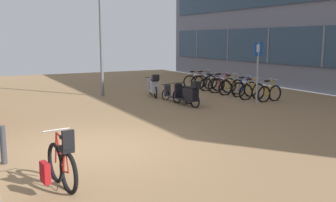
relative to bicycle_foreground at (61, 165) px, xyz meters
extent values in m
cube|color=#8E6D4A|center=(6.08, 2.09, -0.42)|extent=(14.40, 40.00, 0.05)
cube|color=slate|center=(13.43, 5.92, 1.80)|extent=(0.10, 0.12, 1.91)
cube|color=slate|center=(13.43, 9.57, 1.80)|extent=(0.10, 0.12, 1.91)
cube|color=slate|center=(13.43, 13.23, 1.80)|extent=(0.10, 0.12, 1.91)
cube|color=slate|center=(13.43, 16.89, 1.80)|extent=(0.10, 0.12, 1.91)
torus|color=black|center=(0.07, -0.26, -0.06)|extent=(0.17, 0.74, 0.74)
torus|color=black|center=(-0.01, 0.37, -0.06)|extent=(0.17, 0.74, 0.74)
cylinder|color=maroon|center=(0.02, 0.12, 0.20)|extent=(0.08, 0.32, 0.65)
cylinder|color=maroon|center=(0.04, -0.07, 0.18)|extent=(0.05, 0.14, 0.59)
cylinder|color=maroon|center=(0.03, 0.07, 0.49)|extent=(0.08, 0.39, 0.09)
cylinder|color=maroon|center=(0.05, -0.14, -0.09)|extent=(0.06, 0.25, 0.08)
cylinder|color=maroon|center=(0.06, -0.19, 0.20)|extent=(0.05, 0.17, 0.54)
cylinder|color=maroon|center=(-0.01, 0.32, 0.23)|extent=(0.05, 0.15, 0.59)
cube|color=black|center=(0.05, -0.12, 0.51)|extent=(0.12, 0.23, 0.06)
cylinder|color=#ADADB2|center=(0.00, 0.26, 0.57)|extent=(0.48, 0.08, 0.02)
cube|color=black|center=(0.06, -0.21, 0.34)|extent=(0.23, 0.26, 0.10)
cube|color=black|center=(0.07, -0.31, 0.52)|extent=(0.21, 0.08, 0.32)
cube|color=#A11318|center=(-0.31, -0.26, 0.00)|extent=(0.13, 0.29, 0.34)
cylinder|color=black|center=(-0.04, -0.10, -0.26)|extent=(0.19, 0.12, 0.29)
torus|color=black|center=(9.32, 5.26, -0.08)|extent=(0.70, 0.09, 0.70)
torus|color=black|center=(9.93, 5.28, -0.08)|extent=(0.70, 0.09, 0.70)
cylinder|color=#B88916|center=(9.69, 5.27, 0.17)|extent=(0.30, 0.05, 0.61)
cylinder|color=#B88916|center=(9.50, 5.27, 0.15)|extent=(0.13, 0.04, 0.56)
cylinder|color=#B88916|center=(9.64, 5.27, 0.45)|extent=(0.37, 0.05, 0.08)
cylinder|color=#B88916|center=(9.43, 5.27, -0.11)|extent=(0.24, 0.04, 0.08)
cylinder|color=#B88916|center=(9.39, 5.26, 0.17)|extent=(0.16, 0.03, 0.51)
cylinder|color=#B88916|center=(9.88, 5.28, 0.19)|extent=(0.14, 0.04, 0.56)
cube|color=black|center=(9.45, 5.27, 0.46)|extent=(0.22, 0.10, 0.06)
cylinder|color=#ADADB2|center=(9.82, 5.28, 0.52)|extent=(0.04, 0.48, 0.02)
torus|color=black|center=(9.03, 6.05, -0.08)|extent=(0.71, 0.12, 0.71)
torus|color=black|center=(9.67, 6.01, -0.08)|extent=(0.71, 0.12, 0.71)
cylinder|color=#C18B18|center=(9.41, 6.03, 0.18)|extent=(0.32, 0.06, 0.62)
cylinder|color=#C18B18|center=(9.22, 6.04, 0.16)|extent=(0.14, 0.04, 0.57)
cylinder|color=#C18B18|center=(9.36, 6.03, 0.46)|extent=(0.39, 0.06, 0.08)
cylinder|color=#C18B18|center=(9.15, 6.04, -0.10)|extent=(0.25, 0.04, 0.08)
cylinder|color=#C18B18|center=(9.10, 6.05, 0.18)|extent=(0.17, 0.04, 0.52)
cylinder|color=#C18B18|center=(9.61, 6.01, 0.20)|extent=(0.15, 0.04, 0.57)
cube|color=black|center=(9.17, 6.04, 0.48)|extent=(0.23, 0.10, 0.06)
cylinder|color=#ADADB2|center=(9.55, 6.02, 0.53)|extent=(0.06, 0.48, 0.02)
torus|color=black|center=(9.25, 6.84, -0.08)|extent=(0.71, 0.18, 0.70)
torus|color=black|center=(9.87, 6.74, -0.08)|extent=(0.71, 0.18, 0.70)
cylinder|color=navy|center=(9.62, 6.78, 0.18)|extent=(0.31, 0.08, 0.62)
cylinder|color=navy|center=(9.44, 6.81, 0.15)|extent=(0.14, 0.06, 0.56)
cylinder|color=navy|center=(9.58, 6.79, 0.45)|extent=(0.38, 0.10, 0.08)
cylinder|color=navy|center=(9.37, 6.82, -0.10)|extent=(0.25, 0.07, 0.08)
cylinder|color=navy|center=(9.32, 6.83, 0.18)|extent=(0.16, 0.05, 0.51)
cylinder|color=navy|center=(9.82, 6.75, 0.20)|extent=(0.15, 0.05, 0.56)
cube|color=black|center=(9.39, 6.82, 0.47)|extent=(0.23, 0.12, 0.06)
cylinder|color=#ADADB2|center=(9.76, 6.76, 0.53)|extent=(0.10, 0.48, 0.02)
torus|color=black|center=(9.07, 7.56, -0.06)|extent=(0.74, 0.09, 0.74)
torus|color=black|center=(9.73, 7.54, -0.06)|extent=(0.74, 0.09, 0.74)
cylinder|color=#BA8B1C|center=(9.47, 7.55, 0.20)|extent=(0.32, 0.05, 0.65)
cylinder|color=#BA8B1C|center=(9.27, 7.55, 0.18)|extent=(0.14, 0.04, 0.59)
cylinder|color=#BA8B1C|center=(9.41, 7.55, 0.50)|extent=(0.40, 0.05, 0.09)
cylinder|color=#BA8B1C|center=(9.20, 7.56, -0.09)|extent=(0.26, 0.04, 0.08)
cylinder|color=#BA8B1C|center=(9.14, 7.56, 0.20)|extent=(0.17, 0.03, 0.54)
cylinder|color=#BA8B1C|center=(9.67, 7.54, 0.23)|extent=(0.15, 0.03, 0.59)
cube|color=black|center=(9.22, 7.56, 0.51)|extent=(0.22, 0.10, 0.06)
cylinder|color=#ADADB2|center=(9.61, 7.54, 0.57)|extent=(0.04, 0.48, 0.02)
torus|color=black|center=(9.11, 8.41, -0.06)|extent=(0.73, 0.29, 0.74)
torus|color=black|center=(9.77, 8.21, -0.06)|extent=(0.73, 0.29, 0.74)
cylinder|color=maroon|center=(9.50, 8.29, 0.20)|extent=(0.33, 0.13, 0.65)
cylinder|color=maroon|center=(9.30, 8.35, 0.18)|extent=(0.15, 0.08, 0.59)
cylinder|color=maroon|center=(9.45, 8.31, 0.50)|extent=(0.41, 0.16, 0.09)
cylinder|color=maroon|center=(9.23, 8.37, -0.09)|extent=(0.26, 0.11, 0.08)
cylinder|color=maroon|center=(9.18, 8.39, 0.20)|extent=(0.18, 0.08, 0.54)
cylinder|color=maroon|center=(9.71, 8.23, 0.23)|extent=(0.16, 0.07, 0.59)
cube|color=black|center=(9.25, 8.37, 0.51)|extent=(0.24, 0.15, 0.06)
cylinder|color=#ADADB2|center=(9.65, 8.24, 0.57)|extent=(0.16, 0.47, 0.02)
torus|color=black|center=(9.09, 9.16, -0.09)|extent=(0.66, 0.27, 0.68)
torus|color=black|center=(9.69, 8.97, -0.09)|extent=(0.66, 0.27, 0.68)
cylinder|color=black|center=(9.45, 9.05, 0.15)|extent=(0.31, 0.13, 0.59)
cylinder|color=black|center=(9.27, 9.11, 0.13)|extent=(0.14, 0.08, 0.54)
cylinder|color=black|center=(9.40, 9.06, 0.42)|extent=(0.38, 0.15, 0.08)
cylinder|color=black|center=(9.20, 9.13, -0.11)|extent=(0.24, 0.10, 0.07)
cylinder|color=black|center=(9.16, 9.14, 0.15)|extent=(0.16, 0.07, 0.49)
cylinder|color=black|center=(9.64, 8.99, 0.17)|extent=(0.15, 0.07, 0.54)
cube|color=black|center=(9.22, 9.12, 0.43)|extent=(0.24, 0.15, 0.06)
cylinder|color=#ADADB2|center=(9.58, 9.01, 0.49)|extent=(0.17, 0.46, 0.02)
torus|color=black|center=(9.07, 9.91, -0.06)|extent=(0.74, 0.26, 0.75)
torus|color=black|center=(9.74, 9.74, -0.06)|extent=(0.74, 0.26, 0.75)
cylinder|color=brown|center=(9.47, 9.81, 0.21)|extent=(0.34, 0.12, 0.66)
cylinder|color=brown|center=(9.27, 9.86, 0.19)|extent=(0.15, 0.07, 0.60)
cylinder|color=brown|center=(9.42, 9.82, 0.51)|extent=(0.42, 0.14, 0.09)
cylinder|color=brown|center=(9.20, 9.88, -0.08)|extent=(0.27, 0.10, 0.08)
cylinder|color=brown|center=(9.14, 9.90, 0.21)|extent=(0.18, 0.07, 0.55)
cylinder|color=brown|center=(9.68, 9.76, 0.24)|extent=(0.16, 0.07, 0.60)
cube|color=black|center=(9.22, 9.88, 0.52)|extent=(0.24, 0.14, 0.06)
cylinder|color=#ADADB2|center=(9.62, 9.77, 0.58)|extent=(0.14, 0.47, 0.02)
torus|color=black|center=(9.05, 10.66, -0.08)|extent=(0.69, 0.24, 0.70)
torus|color=black|center=(9.65, 10.51, -0.08)|extent=(0.69, 0.24, 0.70)
cylinder|color=brown|center=(9.41, 10.57, 0.17)|extent=(0.30, 0.11, 0.61)
cylinder|color=brown|center=(9.23, 10.62, 0.14)|extent=(0.14, 0.07, 0.56)
cylinder|color=brown|center=(9.36, 10.58, 0.44)|extent=(0.37, 0.13, 0.08)
cylinder|color=brown|center=(9.16, 10.63, -0.11)|extent=(0.24, 0.09, 0.08)
cylinder|color=brown|center=(9.11, 10.65, 0.17)|extent=(0.16, 0.06, 0.51)
cylinder|color=brown|center=(9.59, 10.52, 0.19)|extent=(0.14, 0.06, 0.56)
cube|color=black|center=(9.18, 10.63, 0.46)|extent=(0.24, 0.14, 0.06)
cylinder|color=#ADADB2|center=(9.54, 10.54, 0.52)|extent=(0.14, 0.47, 0.02)
torus|color=black|center=(6.41, 6.41, -0.19)|extent=(0.18, 0.46, 0.47)
torus|color=black|center=(6.04, 7.64, -0.19)|extent=(0.18, 0.46, 0.47)
cube|color=#373440|center=(6.23, 7.02, -0.21)|extent=(0.48, 0.77, 0.08)
cube|color=#373440|center=(6.35, 6.63, 0.01)|extent=(0.45, 0.63, 0.43)
cube|color=black|center=(6.35, 6.63, 0.25)|extent=(0.40, 0.57, 0.06)
cylinder|color=#373440|center=(6.04, 7.61, 0.05)|extent=(0.10, 0.13, 0.47)
cube|color=#373440|center=(6.07, 7.54, 0.02)|extent=(0.33, 0.17, 0.46)
cylinder|color=black|center=(6.05, 7.59, 0.28)|extent=(0.51, 0.18, 0.03)
torus|color=black|center=(5.86, 8.24, -0.15)|extent=(0.20, 0.54, 0.54)
torus|color=black|center=(6.21, 9.49, -0.15)|extent=(0.20, 0.54, 0.54)
cube|color=#A9AAB5|center=(6.03, 8.87, -0.18)|extent=(0.46, 0.77, 0.08)
cube|color=#A9AAB5|center=(5.92, 8.47, 0.08)|extent=(0.44, 0.63, 0.51)
cube|color=black|center=(5.92, 8.47, 0.37)|extent=(0.39, 0.57, 0.06)
cylinder|color=#A9AAB5|center=(6.20, 9.47, 0.12)|extent=(0.10, 0.13, 0.54)
cube|color=#A9AAB5|center=(6.18, 9.40, 0.09)|extent=(0.33, 0.16, 0.54)
cylinder|color=black|center=(6.19, 9.45, 0.39)|extent=(0.51, 0.17, 0.03)
cube|color=black|center=(5.85, 8.20, 0.52)|extent=(0.34, 0.34, 0.24)
torus|color=black|center=(6.15, 5.49, -0.14)|extent=(0.10, 0.57, 0.57)
torus|color=black|center=(6.05, 6.70, -0.14)|extent=(0.10, 0.57, 0.57)
cube|color=black|center=(6.10, 6.09, -0.16)|extent=(0.33, 0.70, 0.08)
cube|color=black|center=(6.13, 5.70, 0.07)|extent=(0.34, 0.56, 0.47)
cube|color=black|center=(6.13, 5.70, 0.33)|extent=(0.30, 0.50, 0.06)
cylinder|color=black|center=(6.05, 6.67, 0.14)|extent=(0.08, 0.13, 0.57)
cube|color=black|center=(6.05, 6.60, 0.12)|extent=(0.33, 0.11, 0.57)
cylinder|color=black|center=(6.05, 6.65, 0.43)|extent=(0.52, 0.07, 0.03)
cube|color=black|center=(6.15, 5.44, 0.48)|extent=(0.30, 0.30, 0.24)
cylinder|color=gray|center=(8.31, 4.55, 0.82)|extent=(0.07, 0.07, 2.43)
cube|color=#1B4CAB|center=(8.31, 4.54, 1.78)|extent=(0.40, 0.02, 0.50)
cube|color=white|center=(8.28, 4.53, 1.81)|extent=(0.14, 0.01, 0.28)
cylinder|color=slate|center=(4.03, 9.93, 2.57)|extent=(0.14, 0.14, 5.93)
cylinder|color=#38383D|center=(-0.77, 1.81, 0.00)|extent=(0.12, 0.12, 0.80)
camera|label=1|loc=(-1.31, -6.41, 2.15)|focal=40.61mm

